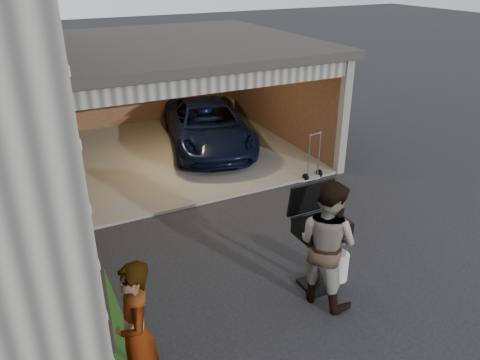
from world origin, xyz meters
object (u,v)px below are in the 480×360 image
object	(u,v)px
bbq_grill	(320,230)
hand_truck	(314,171)
minivan	(208,128)
man	(326,243)
woman	(136,333)
propane_tank	(338,266)

from	to	relation	value
bbq_grill	hand_truck	bearing A→B (deg)	55.35
minivan	man	bearing A→B (deg)	-85.01
minivan	woman	size ratio (longest dim) A/B	2.39
bbq_grill	propane_tank	size ratio (longest dim) A/B	3.62
propane_tank	hand_truck	xyz separation A→B (m)	(1.83, 3.26, -0.01)
bbq_grill	hand_truck	distance (m)	4.01
woman	propane_tank	distance (m)	3.54
minivan	hand_truck	size ratio (longest dim) A/B	3.77
woman	bbq_grill	xyz separation A→B (m)	(3.00, 0.74, 0.10)
woman	hand_truck	xyz separation A→B (m)	(5.23, 3.98, -0.68)
man	propane_tank	xyz separation A→B (m)	(0.51, 0.27, -0.74)
minivan	bbq_grill	world-z (taller)	bbq_grill
minivan	propane_tank	xyz separation A→B (m)	(-0.43, -6.19, -0.37)
minivan	hand_truck	world-z (taller)	minivan
man	hand_truck	distance (m)	4.30
bbq_grill	propane_tank	world-z (taller)	bbq_grill
hand_truck	man	bearing A→B (deg)	-131.42
hand_truck	propane_tank	bearing A→B (deg)	-127.25
hand_truck	bbq_grill	bearing A→B (deg)	-132.61
minivan	hand_truck	bearing A→B (deg)	-51.28
minivan	bbq_grill	xyz separation A→B (m)	(-0.84, -6.17, 0.40)
bbq_grill	man	bearing A→B (deg)	-108.48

